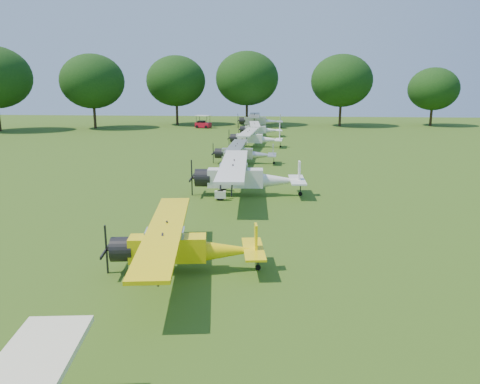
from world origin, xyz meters
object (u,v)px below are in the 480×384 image
Objects in this scene: aircraft_3 at (244,175)px; aircraft_4 at (242,152)px; aircraft_5 at (254,137)px; aircraft_6 at (259,128)px; golf_cart at (203,124)px; aircraft_2 at (180,244)px; aircraft_7 at (259,119)px.

aircraft_4 is at bearing 91.98° from aircraft_3.
aircraft_6 is at bearing 92.66° from aircraft_5.
aircraft_2 is at bearing -65.13° from golf_cart.
aircraft_5 is 24.29m from aircraft_7.
aircraft_2 is 3.62× the size of golf_cart.
aircraft_4 is at bearing -58.50° from golf_cart.
golf_cart is (-9.80, 23.28, -0.47)m from aircraft_5.
aircraft_7 reaches higher than aircraft_6.
aircraft_5 is 3.68× the size of golf_cart.
aircraft_2 is at bearing -95.56° from aircraft_6.
aircraft_5 is 1.03× the size of aircraft_6.
aircraft_4 is 0.93× the size of aircraft_5.
aircraft_4 is at bearing 81.38° from aircraft_2.
aircraft_4 is 3.42× the size of golf_cart.
aircraft_6 is 12.99m from aircraft_7.
aircraft_3 is 1.19× the size of aircraft_5.
golf_cart is (-9.39, 35.03, -0.39)m from aircraft_4.
aircraft_3 is 4.38× the size of golf_cart.
aircraft_4 is at bearing -91.96° from aircraft_7.
aircraft_3 is 35.82m from aircraft_6.
aircraft_6 reaches higher than aircraft_4.
golf_cart is (-10.51, 47.80, -0.69)m from aircraft_3.
aircraft_7 is at bearing 88.37° from aircraft_3.
aircraft_6 is (0.10, 11.30, -0.04)m from aircraft_5.
aircraft_2 is 0.98× the size of aircraft_5.
aircraft_2 is at bearing -88.09° from aircraft_5.
aircraft_5 is at bearing 81.05° from aircraft_2.
aircraft_7 is (-0.59, 12.98, 0.27)m from aircraft_6.
aircraft_4 is (0.42, 25.93, -0.05)m from aircraft_2.
aircraft_7 reaches higher than aircraft_3.
aircraft_5 is (0.83, 37.68, 0.02)m from aircraft_2.
aircraft_3 reaches higher than aircraft_2.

